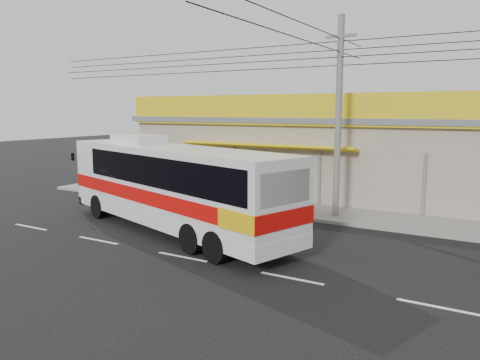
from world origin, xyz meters
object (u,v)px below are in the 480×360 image
object	(u,v)px
coach_bus	(175,183)
motorbike_dark	(170,187)
utility_pole	(340,52)
motorbike_red	(191,193)

from	to	relation	value
coach_bus	motorbike_dark	world-z (taller)	coach_bus
utility_pole	motorbike_dark	bearing A→B (deg)	177.98
coach_bus	utility_pole	size ratio (longest dim) A/B	0.37
coach_bus	motorbike_dark	bearing A→B (deg)	148.29
motorbike_red	utility_pole	bearing A→B (deg)	-114.07
motorbike_red	motorbike_dark	xyz separation A→B (m)	(-2.19, 1.04, -0.01)
coach_bus	motorbike_red	distance (m)	5.71
motorbike_red	coach_bus	bearing A→B (deg)	-179.49
coach_bus	utility_pole	xyz separation A→B (m)	(4.79, 5.49, 5.31)
motorbike_red	utility_pole	world-z (taller)	utility_pole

